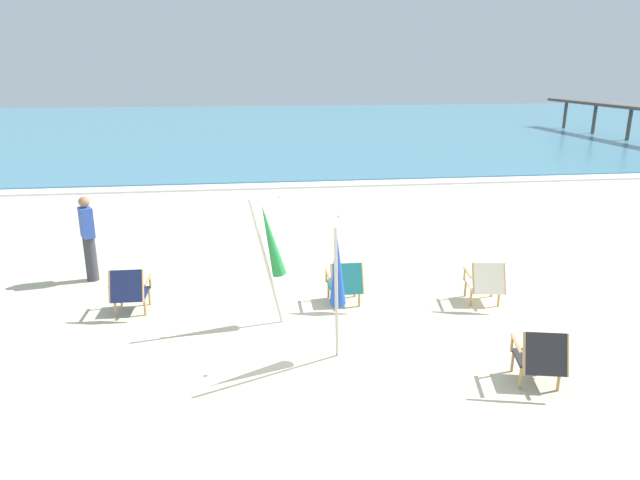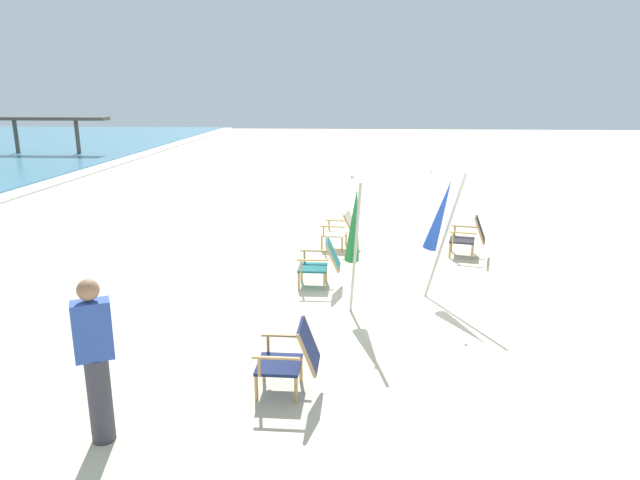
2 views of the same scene
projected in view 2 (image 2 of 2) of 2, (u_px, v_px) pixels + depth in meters
The scene contains 8 objects.
ground_plane at pixel (424, 301), 9.07m from camera, with size 80.00×80.00×0.00m, color beige.
beach_chair_back_left at pixel (322, 262), 9.68m from camera, with size 0.60×0.72×0.80m.
beach_chair_far_center at pixel (342, 229), 11.93m from camera, with size 0.68×0.81×0.79m.
beach_chair_back_right at pixel (292, 356), 6.26m from camera, with size 0.61×0.70×0.81m.
beach_chair_front_right at pixel (470, 235), 11.41m from camera, with size 0.71×0.80×0.81m.
umbrella_furled_blue at pixel (440, 216), 8.89m from camera, with size 0.33×0.63×2.07m.
umbrella_furled_green at pixel (354, 226), 8.19m from camera, with size 0.59×0.33×2.08m.
person_near_chairs at pixel (96, 360), 5.28m from camera, with size 0.33×0.39×1.63m.
Camera 2 is at (-8.60, 1.13, 3.27)m, focal length 32.00 mm.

